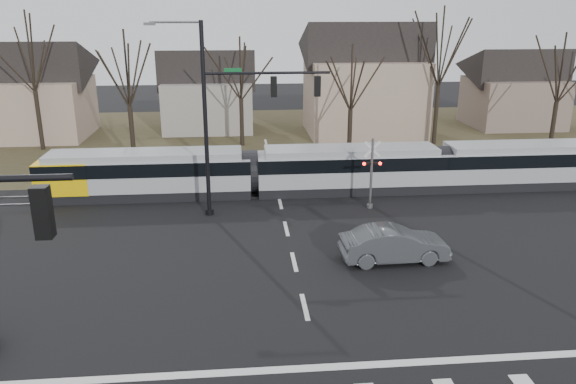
{
  "coord_description": "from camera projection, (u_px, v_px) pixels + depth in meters",
  "views": [
    {
      "loc": [
        -2.32,
        -16.63,
        10.63
      ],
      "look_at": [
        0.0,
        9.0,
        2.3
      ],
      "focal_mm": 35.0,
      "sensor_mm": 36.0,
      "label": 1
    }
  ],
  "objects": [
    {
      "name": "ground",
      "position": [
        312.0,
        336.0,
        19.24
      ],
      "size": [
        140.0,
        140.0,
        0.0
      ],
      "primitive_type": "plane",
      "color": "black"
    },
    {
      "name": "grass_verge",
      "position": [
        265.0,
        137.0,
        49.55
      ],
      "size": [
        140.0,
        28.0,
        0.01
      ],
      "primitive_type": "cube",
      "color": "#38331E",
      "rests_on": "ground"
    },
    {
      "name": "stop_line",
      "position": [
        319.0,
        368.0,
        17.53
      ],
      "size": [
        28.0,
        0.35,
        0.01
      ],
      "primitive_type": "cube",
      "color": "silver",
      "rests_on": "ground"
    },
    {
      "name": "lane_dashes",
      "position": [
        278.0,
        193.0,
        34.39
      ],
      "size": [
        0.18,
        30.0,
        0.01
      ],
      "color": "silver",
      "rests_on": "ground"
    },
    {
      "name": "rail_pair",
      "position": [
        278.0,
        193.0,
        34.2
      ],
      "size": [
        90.0,
        1.52,
        0.06
      ],
      "color": "#59595E",
      "rests_on": "ground"
    },
    {
      "name": "tram",
      "position": [
        348.0,
        167.0,
        34.3
      ],
      "size": [
        36.41,
        2.7,
        2.76
      ],
      "color": "gray",
      "rests_on": "ground"
    },
    {
      "name": "sedan",
      "position": [
        394.0,
        244.0,
        24.81
      ],
      "size": [
        1.99,
        4.89,
        1.57
      ],
      "primitive_type": "imported",
      "rotation": [
        0.0,
        0.0,
        1.6
      ],
      "color": "#404346",
      "rests_on": "ground"
    },
    {
      "name": "signal_pole_far",
      "position": [
        236.0,
        110.0,
        29.12
      ],
      "size": [
        9.28,
        0.44,
        10.2
      ],
      "color": "black",
      "rests_on": "ground"
    },
    {
      "name": "rail_crossing_signal",
      "position": [
        371.0,
        176.0,
        31.21
      ],
      "size": [
        1.08,
        0.36,
        4.0
      ],
      "color": "#59595B",
      "rests_on": "ground"
    },
    {
      "name": "tree_row",
      "position": [
        294.0,
        89.0,
        42.5
      ],
      "size": [
        59.2,
        7.2,
        10.0
      ],
      "color": "black",
      "rests_on": "ground"
    },
    {
      "name": "house_a",
      "position": [
        31.0,
        86.0,
        48.36
      ],
      "size": [
        9.72,
        8.64,
        8.6
      ],
      "color": "gray",
      "rests_on": "ground"
    },
    {
      "name": "house_b",
      "position": [
        208.0,
        87.0,
        51.69
      ],
      "size": [
        8.64,
        7.56,
        7.65
      ],
      "color": "gray",
      "rests_on": "ground"
    },
    {
      "name": "house_c",
      "position": [
        365.0,
        75.0,
        49.66
      ],
      "size": [
        10.8,
        8.64,
        10.1
      ],
      "color": "gray",
      "rests_on": "ground"
    },
    {
      "name": "house_d",
      "position": [
        515.0,
        84.0,
        53.23
      ],
      "size": [
        8.64,
        7.56,
        7.65
      ],
      "color": "#6F5C51",
      "rests_on": "ground"
    }
  ]
}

